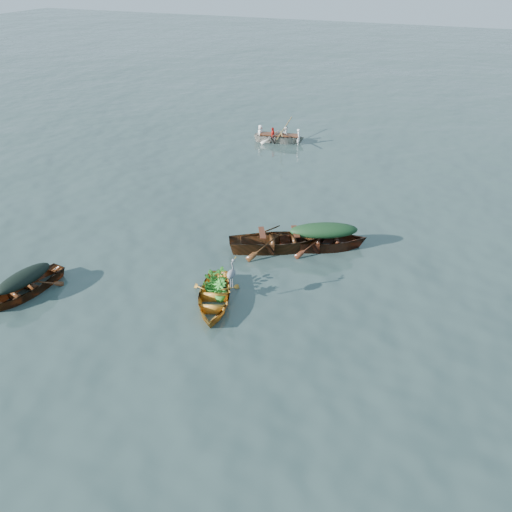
{
  "coord_description": "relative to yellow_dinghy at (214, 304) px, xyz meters",
  "views": [
    {
      "loc": [
        5.48,
        -11.66,
        9.1
      ],
      "look_at": [
        0.21,
        1.34,
        0.5
      ],
      "focal_mm": 35.0,
      "sensor_mm": 36.0,
      "label": 1
    }
  ],
  "objects": [
    {
      "name": "rowed_boat",
      "position": [
        -3.23,
        14.79,
        0.0
      ],
      "size": [
        4.04,
        1.86,
        0.9
      ],
      "primitive_type": "imported",
      "rotation": [
        0.0,
        0.0,
        1.76
      ],
      "color": "beige",
      "rests_on": "ground"
    },
    {
      "name": "dark_covered_boat",
      "position": [
        -5.62,
        -1.67,
        0.0
      ],
      "size": [
        1.72,
        3.58,
        0.84
      ],
      "primitive_type": "imported",
      "rotation": [
        0.0,
        0.0,
        -0.13
      ],
      "color": "#563114",
      "rests_on": "ground"
    },
    {
      "name": "thwart_benches",
      "position": [
        0.71,
        3.76,
        0.6
      ],
      "size": [
        2.57,
        1.9,
        0.04
      ],
      "primitive_type": null,
      "rotation": [
        0.0,
        0.0,
        2.04
      ],
      "color": "#431C0F",
      "rests_on": "open_wooden_boat"
    },
    {
      "name": "dark_tarp_cover",
      "position": [
        -5.62,
        -1.67,
        0.62
      ],
      "size": [
        0.95,
        1.97,
        0.4
      ],
      "primitive_type": "ellipsoid",
      "rotation": [
        0.0,
        0.0,
        -0.13
      ],
      "color": "black",
      "rests_on": "dark_covered_boat"
    },
    {
      "name": "oars",
      "position": [
        -3.23,
        14.79,
        0.48
      ],
      "size": [
        1.07,
        2.67,
        0.06
      ],
      "primitive_type": null,
      "rotation": [
        0.0,
        0.0,
        1.76
      ],
      "color": "olive",
      "rests_on": "rowed_boat"
    },
    {
      "name": "green_tarp_boat",
      "position": [
        2.14,
        4.42,
        0.0
      ],
      "size": [
        4.53,
        3.07,
        1.02
      ],
      "primitive_type": "imported",
      "rotation": [
        0.0,
        0.0,
        2.01
      ],
      "color": "#4D1C12",
      "rests_on": "ground"
    },
    {
      "name": "green_tarp_cover",
      "position": [
        2.14,
        4.42,
        0.77
      ],
      "size": [
        2.49,
        1.69,
        0.52
      ],
      "primitive_type": "ellipsoid",
      "rotation": [
        0.0,
        0.0,
        2.01
      ],
      "color": "#143317",
      "rests_on": "green_tarp_boat"
    },
    {
      "name": "yellow_dinghy",
      "position": [
        0.0,
        0.0,
        0.0
      ],
      "size": [
        2.52,
        3.65,
        0.92
      ],
      "primitive_type": "imported",
      "rotation": [
        0.0,
        0.0,
        0.35
      ],
      "color": "orange",
      "rests_on": "ground"
    },
    {
      "name": "open_wooden_boat",
      "position": [
        0.71,
        3.76,
        0.0
      ],
      "size": [
        5.0,
        3.54,
        1.16
      ],
      "primitive_type": "imported",
      "rotation": [
        0.0,
        0.0,
        2.04
      ],
      "color": "#4F2913",
      "rests_on": "ground"
    },
    {
      "name": "dinghy_weeds",
      "position": [
        -0.16,
        0.53,
        0.76
      ],
      "size": [
        0.97,
        1.09,
        0.6
      ],
      "primitive_type": "imported",
      "rotation": [
        0.0,
        0.0,
        0.35
      ],
      "color": "#20711D",
      "rests_on": "yellow_dinghy"
    },
    {
      "name": "rowers",
      "position": [
        -3.23,
        14.79,
        0.83
      ],
      "size": [
        2.87,
        1.53,
        0.76
      ],
      "primitive_type": "imported",
      "rotation": [
        0.0,
        0.0,
        1.76
      ],
      "color": "silver",
      "rests_on": "rowed_boat"
    },
    {
      "name": "ground",
      "position": [
        0.23,
        0.97,
        0.0
      ],
      "size": [
        140.0,
        140.0,
        0.0
      ],
      "primitive_type": "plane",
      "color": "#314541",
      "rests_on": "ground"
    },
    {
      "name": "heron",
      "position": [
        0.5,
        0.24,
        0.92
      ],
      "size": [
        0.4,
        0.47,
        0.92
      ],
      "primitive_type": null,
      "rotation": [
        0.0,
        0.0,
        0.35
      ],
      "color": "gray",
      "rests_on": "yellow_dinghy"
    }
  ]
}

